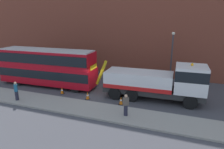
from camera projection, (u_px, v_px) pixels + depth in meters
The scene contains 11 objects.
ground_plane at pixel (100, 92), 20.95m from camera, with size 120.00×120.00×0.00m, color #424247.
near_kerb at pixel (80, 108), 17.14m from camera, with size 60.00×2.80×0.15m, color gray.
building_facade at pixel (124, 11), 25.80m from camera, with size 60.00×1.50×16.00m.
recovery_tow_truck at pixel (158, 82), 18.50m from camera, with size 10.19×2.97×3.67m.
double_decker_bus at pixel (47, 66), 22.36m from camera, with size 11.12×2.95×4.06m.
pedestrian_onlooker at pixel (16, 91), 18.31m from camera, with size 0.45×0.48×1.71m.
pedestrian_bystander at pixel (126, 105), 15.42m from camera, with size 0.47×0.46×1.71m.
traffic_cone_near_bus at pixel (62, 91), 20.35m from camera, with size 0.36×0.36×0.72m.
traffic_cone_midway at pixel (88, 96), 18.99m from camera, with size 0.36×0.36×0.72m.
traffic_cone_near_truck at pixel (121, 101), 17.87m from camera, with size 0.36×0.36×0.72m.
street_lamp at pixel (172, 53), 22.95m from camera, with size 0.36×0.36×5.83m.
Camera 1 is at (7.93, -18.04, 7.43)m, focal length 32.77 mm.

